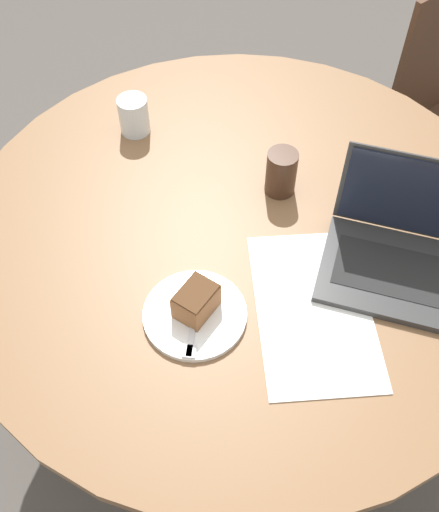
{
  "coord_description": "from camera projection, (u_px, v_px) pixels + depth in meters",
  "views": [
    {
      "loc": [
        0.89,
        0.13,
        1.82
      ],
      "look_at": [
        0.13,
        -0.02,
        0.8
      ],
      "focal_mm": 42.0,
      "sensor_mm": 36.0,
      "label": 1
    }
  ],
  "objects": [
    {
      "name": "ground_plane",
      "position": [
        235.0,
        371.0,
        1.99
      ],
      "size": [
        12.0,
        12.0,
        0.0
      ],
      "primitive_type": "plane",
      "color": "#4C4742"
    },
    {
      "name": "dining_table",
      "position": [
        240.0,
        254.0,
        1.48
      ],
      "size": [
        1.32,
        1.32,
        0.76
      ],
      "color": "brown",
      "rests_on": "ground_plane"
    },
    {
      "name": "paper_document",
      "position": [
        313.0,
        309.0,
        1.24
      ],
      "size": [
        0.45,
        0.34,
        0.0
      ],
      "rotation": [
        0.0,
        0.0,
        0.28
      ],
      "color": "white",
      "rests_on": "dining_table"
    },
    {
      "name": "plate",
      "position": [
        195.0,
        314.0,
        1.23
      ],
      "size": [
        0.21,
        0.21,
        0.01
      ],
      "color": "white",
      "rests_on": "dining_table"
    },
    {
      "name": "cake_slice",
      "position": [
        196.0,
        301.0,
        1.2
      ],
      "size": [
        0.11,
        0.09,
        0.07
      ],
      "rotation": [
        0.0,
        0.0,
        5.89
      ],
      "color": "brown",
      "rests_on": "plate"
    },
    {
      "name": "fork",
      "position": [
        193.0,
        328.0,
        1.2
      ],
      "size": [
        0.17,
        0.04,
        0.0
      ],
      "rotation": [
        0.0,
        0.0,
        6.39
      ],
      "color": "silver",
      "rests_on": "plate"
    },
    {
      "name": "coffee_glass",
      "position": [
        281.0,
        172.0,
        1.4
      ],
      "size": [
        0.07,
        0.07,
        0.11
      ],
      "color": "#3D2619",
      "rests_on": "dining_table"
    },
    {
      "name": "water_glass",
      "position": [
        134.0,
        115.0,
        1.54
      ],
      "size": [
        0.08,
        0.08,
        0.1
      ],
      "color": "silver",
      "rests_on": "dining_table"
    },
    {
      "name": "laptop",
      "position": [
        401.0,
        253.0,
        1.28
      ],
      "size": [
        0.27,
        0.34,
        0.24
      ],
      "rotation": [
        0.0,
        0.0,
        4.62
      ],
      "color": "#2D2D2D",
      "rests_on": "dining_table"
    }
  ]
}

